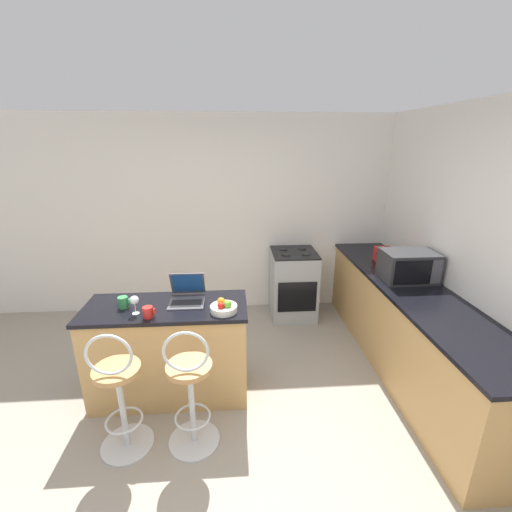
{
  "coord_description": "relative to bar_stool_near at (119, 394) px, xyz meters",
  "views": [
    {
      "loc": [
        0.21,
        -1.97,
        2.26
      ],
      "look_at": [
        0.48,
        1.75,
        1.0
      ],
      "focal_mm": 24.0,
      "sensor_mm": 36.0,
      "label": 1
    }
  ],
  "objects": [
    {
      "name": "wine_glass_short",
      "position": [
        0.04,
        0.47,
        0.53
      ],
      "size": [
        0.07,
        0.07,
        0.16
      ],
      "color": "silver",
      "rests_on": "breakfast_bar"
    },
    {
      "name": "laptop",
      "position": [
        0.44,
        0.7,
        0.47
      ],
      "size": [
        0.31,
        0.32,
        0.25
      ],
      "color": "#47474C",
      "rests_on": "breakfast_bar"
    },
    {
      "name": "bar_stool_far",
      "position": [
        0.52,
        0.0,
        0.0
      ],
      "size": [
        0.4,
        0.4,
        1.05
      ],
      "color": "silver",
      "rests_on": "ground_plane"
    },
    {
      "name": "wall_back",
      "position": [
        0.64,
        2.39,
        0.8
      ],
      "size": [
        12.0,
        0.06,
        2.6
      ],
      "color": "silver",
      "rests_on": "ground_plane"
    },
    {
      "name": "stove_range",
      "position": [
        1.64,
        2.03,
        -0.04
      ],
      "size": [
        0.57,
        0.61,
        0.91
      ],
      "color": "#9EA3A8",
      "rests_on": "ground_plane"
    },
    {
      "name": "fruit_bowl",
      "position": [
        0.77,
        0.46,
        0.45
      ],
      "size": [
        0.23,
        0.23,
        0.11
      ],
      "color": "silver",
      "rests_on": "breakfast_bar"
    },
    {
      "name": "mug_green",
      "position": [
        -0.09,
        0.6,
        0.46
      ],
      "size": [
        0.1,
        0.08,
        0.1
      ],
      "color": "#338447",
      "rests_on": "breakfast_bar"
    },
    {
      "name": "breakfast_bar",
      "position": [
        0.26,
        0.6,
        -0.04
      ],
      "size": [
        1.41,
        0.59,
        0.9
      ],
      "color": "tan",
      "rests_on": "ground_plane"
    },
    {
      "name": "toaster",
      "position": [
        2.63,
        1.55,
        0.49
      ],
      "size": [
        0.21,
        0.27,
        0.17
      ],
      "color": "red",
      "rests_on": "counter_right"
    },
    {
      "name": "ground_plane",
      "position": [
        0.64,
        -0.15,
        -0.5
      ],
      "size": [
        20.0,
        20.0,
        0.0
      ],
      "primitive_type": "plane",
      "color": "gray"
    },
    {
      "name": "bar_stool_near",
      "position": [
        0.0,
        0.0,
        0.0
      ],
      "size": [
        0.4,
        0.4,
        1.05
      ],
      "color": "silver",
      "rests_on": "ground_plane"
    },
    {
      "name": "counter_right",
      "position": [
        2.61,
        0.85,
        -0.04
      ],
      "size": [
        0.66,
        3.03,
        0.9
      ],
      "color": "tan",
      "rests_on": "ground_plane"
    },
    {
      "name": "microwave",
      "position": [
        2.63,
        1.02,
        0.56
      ],
      "size": [
        0.52,
        0.37,
        0.3
      ],
      "color": "#2D2D30",
      "rests_on": "counter_right"
    },
    {
      "name": "mug_red",
      "position": [
        0.16,
        0.4,
        0.45
      ],
      "size": [
        0.1,
        0.08,
        0.09
      ],
      "color": "red",
      "rests_on": "breakfast_bar"
    }
  ]
}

